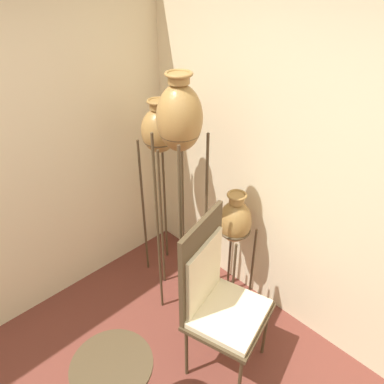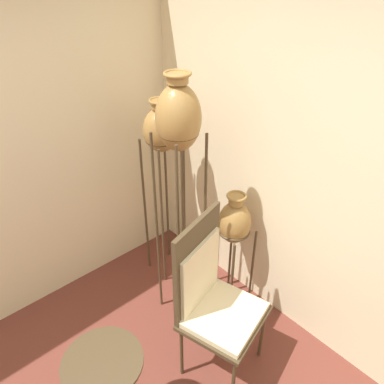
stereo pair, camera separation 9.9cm
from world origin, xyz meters
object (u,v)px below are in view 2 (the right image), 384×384
(vase_stand_tall, at_px, (179,126))
(vase_stand_medium, at_px, (161,136))
(vase_stand_short, at_px, (234,224))
(chair, at_px, (212,294))

(vase_stand_tall, height_order, vase_stand_medium, vase_stand_tall)
(vase_stand_tall, xyz_separation_m, vase_stand_medium, (0.20, 0.45, -0.28))
(vase_stand_tall, xyz_separation_m, vase_stand_short, (0.35, -0.22, -0.82))
(vase_stand_medium, bearing_deg, vase_stand_tall, -113.68)
(vase_stand_tall, relative_size, vase_stand_medium, 1.19)
(vase_stand_tall, distance_m, vase_stand_medium, 0.56)
(vase_stand_medium, relative_size, vase_stand_short, 1.53)
(vase_stand_medium, xyz_separation_m, chair, (-0.36, -0.96, -0.69))
(vase_stand_medium, relative_size, chair, 1.35)
(vase_stand_short, xyz_separation_m, chair, (-0.51, -0.29, -0.15))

